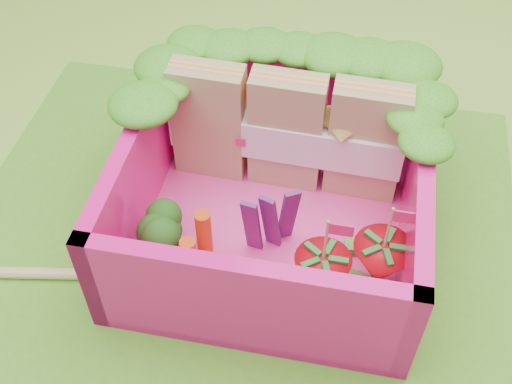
{
  "coord_description": "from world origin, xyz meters",
  "views": [
    {
      "loc": [
        0.46,
        -1.67,
        2.4
      ],
      "look_at": [
        0.08,
        0.23,
        0.28
      ],
      "focal_mm": 45.0,
      "sensor_mm": 36.0,
      "label": 1
    }
  ],
  "objects": [
    {
      "name": "bento_box",
      "position": [
        0.16,
        0.23,
        0.31
      ],
      "size": [
        1.3,
        1.3,
        0.55
      ],
      "color": "#FF1588",
      "rests_on": "placemat"
    },
    {
      "name": "strawberry_left",
      "position": [
        0.43,
        -0.11,
        0.21
      ],
      "size": [
        0.24,
        0.24,
        0.48
      ],
      "color": "red",
      "rests_on": "bento_floor"
    },
    {
      "name": "purple_wedges",
      "position": [
        0.17,
        0.08,
        0.27
      ],
      "size": [
        0.21,
        0.13,
        0.38
      ],
      "color": "#521A5D",
      "rests_on": "bento_floor"
    },
    {
      "name": "carrot_sticks",
      "position": [
        -0.11,
        -0.08,
        0.22
      ],
      "size": [
        0.1,
        0.19,
        0.29
      ],
      "color": "#D54911",
      "rests_on": "bento_floor"
    },
    {
      "name": "snap_peas",
      "position": [
        0.66,
        0.05,
        0.11
      ],
      "size": [
        0.33,
        0.35,
        0.05
      ],
      "color": "green",
      "rests_on": "bento_floor"
    },
    {
      "name": "strawberry_right",
      "position": [
        0.66,
        -0.01,
        0.21
      ],
      "size": [
        0.25,
        0.25,
        0.49
      ],
      "color": "red",
      "rests_on": "bento_floor"
    },
    {
      "name": "broccoli",
      "position": [
        -0.31,
        -0.06,
        0.25
      ],
      "size": [
        0.33,
        0.33,
        0.24
      ],
      "color": "#6C9548",
      "rests_on": "bento_floor"
    },
    {
      "name": "bento_floor",
      "position": [
        0.16,
        0.23,
        0.06
      ],
      "size": [
        1.3,
        1.3,
        0.05
      ],
      "primitive_type": "cube",
      "color": "#FF41A4",
      "rests_on": "placemat"
    },
    {
      "name": "lettuce_ruffle",
      "position": [
        0.16,
        0.68,
        0.64
      ],
      "size": [
        1.43,
        0.77,
        0.11
      ],
      "color": "#388317",
      "rests_on": "bento_box"
    },
    {
      "name": "placemat",
      "position": [
        0.0,
        0.0,
        0.01
      ],
      "size": [
        2.6,
        2.6,
        0.03
      ],
      "primitive_type": "cube",
      "color": "#59AD27",
      "rests_on": "ground"
    },
    {
      "name": "ground",
      "position": [
        0.0,
        0.0,
        0.0
      ],
      "size": [
        14.0,
        14.0,
        0.0
      ],
      "primitive_type": "plane",
      "color": "#A1D63C",
      "rests_on": "ground"
    },
    {
      "name": "sandwich_stack",
      "position": [
        0.17,
        0.54,
        0.38
      ],
      "size": [
        1.1,
        0.2,
        0.61
      ],
      "color": "tan",
      "rests_on": "bento_floor"
    }
  ]
}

